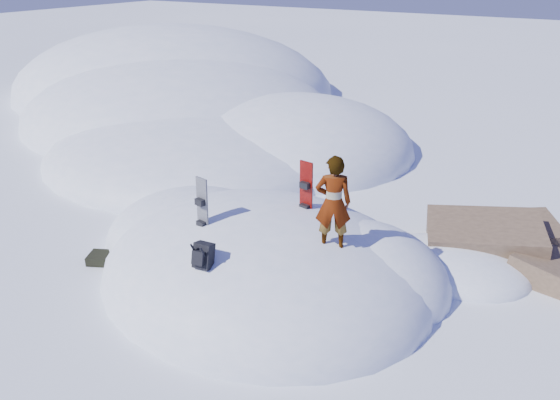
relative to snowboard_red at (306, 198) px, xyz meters
The scene contains 9 objects.
ground 1.87m from the snowboard_red, 122.65° to the right, with size 120.00×120.00×0.00m, color white.
snow_mound 1.83m from the snowboard_red, 140.82° to the right, with size 8.00×6.00×3.00m.
snow_ridge 14.29m from the snowboard_red, 140.40° to the left, with size 21.50×18.50×6.40m.
rock_outcrop 4.21m from the snowboard_red, 34.61° to the left, with size 4.68×4.41×1.68m.
snowboard_red is the anchor object (origin of this frame).
snowboard_dark 2.11m from the snowboard_red, 129.35° to the right, with size 0.29×0.19×1.53m.
backpack 2.67m from the snowboard_red, 102.32° to the right, with size 0.35×0.40×0.52m.
gear_pile 4.50m from the snowboard_red, 151.78° to the right, with size 0.92×0.72×0.24m.
person 1.53m from the snowboard_red, 42.20° to the right, with size 0.63×0.42×1.74m, color slate.
Camera 1 is at (5.26, -8.05, 6.01)m, focal length 35.00 mm.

